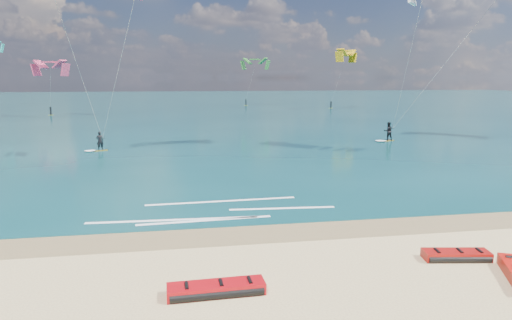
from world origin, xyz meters
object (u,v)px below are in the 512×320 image
(kitesurfer_main, at_px, (96,53))
(kitesurfer_far, at_px, (425,50))
(packed_kite_left, at_px, (216,294))
(packed_kite_mid, at_px, (456,259))

(kitesurfer_main, relative_size, kitesurfer_far, 0.92)
(kitesurfer_main, xyz_separation_m, kitesurfer_far, (28.51, 1.16, 0.56))
(packed_kite_left, distance_m, kitesurfer_main, 27.77)
(kitesurfer_far, bearing_deg, packed_kite_left, -153.21)
(packed_kite_left, bearing_deg, kitesurfer_far, 49.60)
(packed_kite_mid, bearing_deg, packed_kite_left, -162.85)
(packed_kite_left, bearing_deg, kitesurfer_main, 103.86)
(packed_kite_left, bearing_deg, packed_kite_mid, 6.16)
(packed_kite_left, relative_size, packed_kite_mid, 1.24)
(kitesurfer_main, bearing_deg, packed_kite_mid, -83.32)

